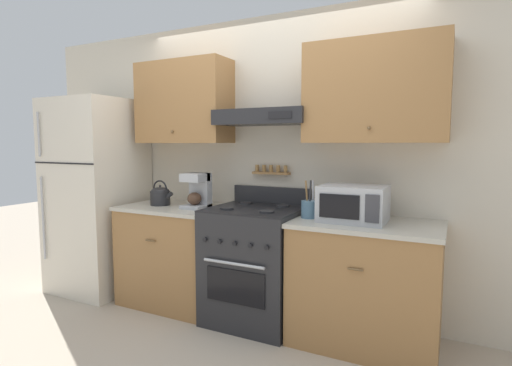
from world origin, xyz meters
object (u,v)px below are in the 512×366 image
object	(u,v)px
tea_kettle	(160,195)
microwave	(353,203)
coffee_maker	(198,190)
refrigerator	(97,196)
utensil_crock	(309,208)
stove_range	(256,264)

from	to	relation	value
tea_kettle	microwave	size ratio (longest dim) A/B	0.50
microwave	coffee_maker	bearing A→B (deg)	179.57
refrigerator	coffee_maker	bearing A→B (deg)	2.75
microwave	tea_kettle	bearing A→B (deg)	-179.42
refrigerator	tea_kettle	distance (m)	0.78
tea_kettle	coffee_maker	size ratio (longest dim) A/B	0.76
tea_kettle	coffee_maker	xyz separation A→B (m)	(0.39, 0.03, 0.06)
refrigerator	utensil_crock	distance (m)	2.21
coffee_maker	microwave	bearing A→B (deg)	-0.43
stove_range	utensil_crock	world-z (taller)	utensil_crock
stove_range	microwave	world-z (taller)	microwave
tea_kettle	utensil_crock	size ratio (longest dim) A/B	0.81
coffee_maker	utensil_crock	size ratio (longest dim) A/B	1.06
tea_kettle	microwave	xyz separation A→B (m)	(1.76, 0.02, 0.04)
microwave	utensil_crock	size ratio (longest dim) A/B	1.62
stove_range	utensil_crock	size ratio (longest dim) A/B	3.78
coffee_maker	utensil_crock	bearing A→B (deg)	-1.55
tea_kettle	utensil_crock	distance (m)	1.43
stove_range	tea_kettle	bearing A→B (deg)	-179.37
coffee_maker	microwave	distance (m)	1.37
stove_range	utensil_crock	xyz separation A→B (m)	(0.46, -0.01, 0.49)
utensil_crock	coffee_maker	bearing A→B (deg)	178.45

